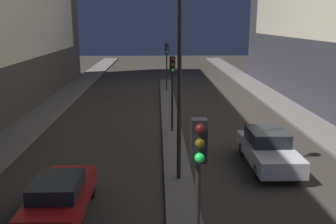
{
  "coord_description": "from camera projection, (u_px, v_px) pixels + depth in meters",
  "views": [
    {
      "loc": [
        -0.82,
        -3.8,
        6.25
      ],
      "look_at": [
        -0.16,
        19.79,
        0.5
      ],
      "focal_mm": 40.0,
      "sensor_mm": 36.0,
      "label": 1
    }
  ],
  "objects": [
    {
      "name": "traffic_light_far",
      "position": [
        167.0,
        56.0,
        33.04
      ],
      "size": [
        0.32,
        0.42,
        4.24
      ],
      "color": "black",
      "rests_on": "median_strip"
    },
    {
      "name": "traffic_light_near",
      "position": [
        198.0,
        172.0,
        7.63
      ],
      "size": [
        0.32,
        0.42,
        4.24
      ],
      "color": "black",
      "rests_on": "median_strip"
    },
    {
      "name": "street_lamp",
      "position": [
        180.0,
        3.0,
        13.39
      ],
      "size": [
        0.55,
        0.55,
        9.92
      ],
      "color": "black",
      "rests_on": "median_strip"
    },
    {
      "name": "car_right_lane",
      "position": [
        268.0,
        149.0,
        16.39
      ],
      "size": [
        1.86,
        4.53,
        1.59
      ],
      "color": "#B2B2B7",
      "rests_on": "ground"
    },
    {
      "name": "median_strip",
      "position": [
        171.0,
        124.0,
        23.15
      ],
      "size": [
        1.14,
        35.03,
        0.12
      ],
      "color": "#66605B",
      "rests_on": "ground"
    },
    {
      "name": "traffic_light_mid",
      "position": [
        172.0,
        77.0,
        20.7
      ],
      "size": [
        0.32,
        0.42,
        4.24
      ],
      "color": "black",
      "rests_on": "median_strip"
    },
    {
      "name": "car_left_lane",
      "position": [
        60.0,
        196.0,
        12.09
      ],
      "size": [
        1.72,
        4.14,
        1.43
      ],
      "color": "maroon",
      "rests_on": "ground"
    }
  ]
}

